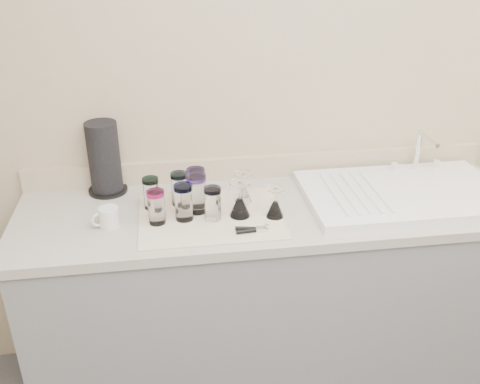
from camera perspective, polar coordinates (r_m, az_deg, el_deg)
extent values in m
cube|color=tan|center=(2.30, 2.32, 9.71)|extent=(3.50, 0.04, 2.50)
cube|color=slate|center=(2.42, 3.27, -11.36)|extent=(2.00, 0.60, 0.86)
cube|color=gray|center=(2.18, 3.58, -1.99)|extent=(2.06, 0.62, 0.04)
cube|color=white|center=(2.33, 16.99, -0.14)|extent=(0.82, 0.50, 0.03)
cylinder|color=silver|center=(2.51, 18.41, 4.31)|extent=(0.02, 0.02, 0.18)
cylinder|color=silver|center=(2.41, 19.47, 5.33)|extent=(0.02, 0.16, 0.02)
cylinder|color=silver|center=(2.49, 16.11, 2.75)|extent=(0.03, 0.03, 0.04)
cylinder|color=silver|center=(2.58, 20.18, 2.94)|extent=(0.03, 0.03, 0.04)
cube|color=silver|center=(2.08, -3.16, -2.65)|extent=(0.55, 0.42, 0.01)
cylinder|color=white|center=(2.14, -9.43, -0.31)|extent=(0.06, 0.06, 0.11)
cylinder|color=#158C6B|center=(2.11, -9.56, 1.24)|extent=(0.06, 0.06, 0.02)
cylinder|color=white|center=(2.15, -6.47, 0.14)|extent=(0.06, 0.06, 0.12)
cylinder|color=#3FA1C5|center=(2.12, -6.56, 1.79)|extent=(0.07, 0.07, 0.02)
cylinder|color=white|center=(2.15, -4.69, 0.41)|extent=(0.07, 0.07, 0.13)
cylinder|color=#5B3BA0|center=(2.12, -4.77, 2.20)|extent=(0.07, 0.07, 0.02)
cylinder|color=white|center=(2.03, -8.89, -1.81)|extent=(0.06, 0.06, 0.12)
cylinder|color=#E91790|center=(2.00, -9.03, -0.13)|extent=(0.07, 0.07, 0.02)
cylinder|color=white|center=(2.04, -6.00, -1.32)|extent=(0.07, 0.07, 0.13)
cylinder|color=blue|center=(2.00, -6.10, 0.50)|extent=(0.07, 0.07, 0.02)
cylinder|color=white|center=(2.03, -2.92, -1.45)|extent=(0.06, 0.06, 0.12)
cylinder|color=#917FCB|center=(2.00, -2.96, 0.21)|extent=(0.07, 0.07, 0.02)
cylinder|color=white|center=(2.08, -4.63, -0.42)|extent=(0.07, 0.07, 0.14)
cylinder|color=#6B42AE|center=(2.05, -4.71, 1.52)|extent=(0.08, 0.08, 0.02)
cone|color=white|center=(2.17, 0.35, -0.23)|extent=(0.07, 0.07, 0.07)
cylinder|color=white|center=(2.14, 0.35, 1.19)|extent=(0.01, 0.01, 0.05)
cylinder|color=white|center=(2.13, 0.35, 1.92)|extent=(0.07, 0.07, 0.01)
cone|color=white|center=(2.06, -0.02, -1.60)|extent=(0.08, 0.08, 0.08)
cylinder|color=white|center=(2.03, -0.02, 0.10)|extent=(0.01, 0.01, 0.06)
cylinder|color=white|center=(2.01, -0.02, 0.97)|extent=(0.08, 0.08, 0.01)
cone|color=white|center=(2.06, 3.76, -1.81)|extent=(0.07, 0.07, 0.06)
cylinder|color=white|center=(2.04, 3.80, -0.37)|extent=(0.01, 0.01, 0.05)
cylinder|color=white|center=(2.02, 3.83, 0.36)|extent=(0.07, 0.07, 0.01)
cube|color=silver|center=(1.97, 2.39, -3.98)|extent=(0.05, 0.03, 0.02)
cylinder|color=black|center=(1.96, 0.94, -4.18)|extent=(0.10, 0.02, 0.02)
cylinder|color=black|center=(1.98, 0.86, -3.92)|extent=(0.10, 0.03, 0.02)
cylinder|color=silver|center=(2.06, -13.79, -2.62)|extent=(0.10, 0.10, 0.08)
torus|color=silver|center=(2.06, -14.83, -2.86)|extent=(0.06, 0.03, 0.06)
cylinder|color=black|center=(2.35, -13.88, 0.23)|extent=(0.16, 0.16, 0.01)
cylinder|color=black|center=(2.29, -14.30, 3.68)|extent=(0.13, 0.13, 0.29)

